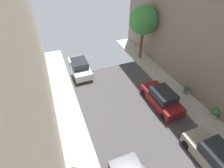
{
  "coord_description": "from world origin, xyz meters",
  "views": [
    {
      "loc": [
        -5.22,
        0.3,
        10.84
      ],
      "look_at": [
        -0.44,
        12.32,
        0.5
      ],
      "focal_mm": 27.48,
      "sensor_mm": 36.0,
      "label": 1
    }
  ],
  "objects_px": {
    "parked_car_right_2": "(216,158)",
    "street_tree_1": "(144,21)",
    "parked_car_left_3": "(80,67)",
    "potted_plant_0": "(186,89)",
    "parked_car_right_3": "(162,98)",
    "potted_plant_4": "(215,113)"
  },
  "relations": [
    {
      "from": "parked_car_right_2",
      "to": "street_tree_1",
      "type": "height_order",
      "value": "street_tree_1"
    },
    {
      "from": "parked_car_right_2",
      "to": "street_tree_1",
      "type": "relative_size",
      "value": 0.69
    },
    {
      "from": "parked_car_right_3",
      "to": "potted_plant_0",
      "type": "bearing_deg",
      "value": 5.28
    },
    {
      "from": "parked_car_left_3",
      "to": "potted_plant_0",
      "type": "height_order",
      "value": "parked_car_left_3"
    },
    {
      "from": "parked_car_right_2",
      "to": "potted_plant_0",
      "type": "height_order",
      "value": "parked_car_right_2"
    },
    {
      "from": "parked_car_right_2",
      "to": "street_tree_1",
      "type": "distance_m",
      "value": 14.25
    },
    {
      "from": "parked_car_right_2",
      "to": "street_tree_1",
      "type": "xyz_separation_m",
      "value": [
        2.2,
        13.52,
        3.94
      ]
    },
    {
      "from": "parked_car_right_3",
      "to": "parked_car_right_2",
      "type": "bearing_deg",
      "value": -90.0
    },
    {
      "from": "street_tree_1",
      "to": "potted_plant_0",
      "type": "height_order",
      "value": "street_tree_1"
    },
    {
      "from": "potted_plant_0",
      "to": "potted_plant_4",
      "type": "distance_m",
      "value": 3.14
    },
    {
      "from": "parked_car_left_3",
      "to": "parked_car_right_3",
      "type": "height_order",
      "value": "same"
    },
    {
      "from": "parked_car_left_3",
      "to": "potted_plant_0",
      "type": "bearing_deg",
      "value": -40.76
    },
    {
      "from": "potted_plant_4",
      "to": "street_tree_1",
      "type": "bearing_deg",
      "value": 94.74
    },
    {
      "from": "parked_car_left_3",
      "to": "parked_car_right_3",
      "type": "relative_size",
      "value": 1.0
    },
    {
      "from": "parked_car_right_3",
      "to": "potted_plant_4",
      "type": "relative_size",
      "value": 4.99
    },
    {
      "from": "parked_car_right_2",
      "to": "parked_car_right_3",
      "type": "height_order",
      "value": "same"
    },
    {
      "from": "parked_car_right_3",
      "to": "potted_plant_4",
      "type": "xyz_separation_m",
      "value": [
        3.08,
        -2.87,
        -0.13
      ]
    },
    {
      "from": "street_tree_1",
      "to": "parked_car_right_3",
      "type": "bearing_deg",
      "value": -105.8
    },
    {
      "from": "parked_car_left_3",
      "to": "potted_plant_4",
      "type": "distance_m",
      "value": 13.33
    },
    {
      "from": "potted_plant_0",
      "to": "potted_plant_4",
      "type": "bearing_deg",
      "value": -86.7
    },
    {
      "from": "parked_car_left_3",
      "to": "potted_plant_0",
      "type": "distance_m",
      "value": 10.96
    },
    {
      "from": "parked_car_right_2",
      "to": "parked_car_right_3",
      "type": "xyz_separation_m",
      "value": [
        0.0,
        5.75,
        0.0
      ]
    }
  ]
}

